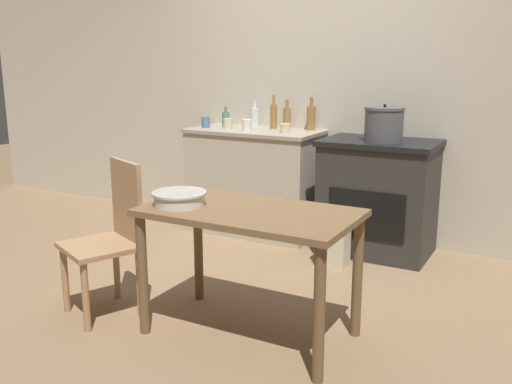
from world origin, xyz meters
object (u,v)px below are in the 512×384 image
at_px(cup_center_right, 285,128).
at_px(work_table, 249,229).
at_px(bottle_left, 287,118).
at_px(bottle_center, 255,117).
at_px(chair, 111,235).
at_px(stock_pot, 384,124).
at_px(cup_right, 247,125).
at_px(cup_far_right, 228,124).
at_px(cup_mid_right, 206,122).
at_px(flour_sack, 333,242).
at_px(bottle_mid_left, 226,119).
at_px(stove, 378,197).
at_px(mixing_bowl_large, 179,198).
at_px(bottle_center_left, 311,117).
at_px(bottle_far_left, 274,116).

bearing_deg(cup_center_right, work_table, -70.43).
xyz_separation_m(work_table, bottle_left, (-0.70, 1.90, 0.39)).
bearing_deg(bottle_center, chair, -85.92).
relative_size(chair, stock_pot, 3.07).
relative_size(cup_right, cup_far_right, 1.12).
distance_m(work_table, cup_right, 1.86).
relative_size(bottle_center, cup_mid_right, 2.43).
bearing_deg(flour_sack, stock_pot, 59.22).
distance_m(bottle_left, cup_center_right, 0.29).
height_order(bottle_left, bottle_mid_left, bottle_left).
distance_m(flour_sack, bottle_left, 1.27).
relative_size(stove, bottle_mid_left, 5.11).
height_order(mixing_bowl_large, bottle_center, bottle_center).
bearing_deg(cup_right, work_table, -59.97).
bearing_deg(bottle_center, bottle_center_left, 0.72).
distance_m(chair, bottle_center_left, 2.15).
relative_size(bottle_mid_left, cup_right, 1.75).
xyz_separation_m(work_table, chair, (-0.87, -0.13, -0.13)).
bearing_deg(flour_sack, bottle_center_left, 126.05).
bearing_deg(flour_sack, bottle_mid_left, 156.25).
height_order(mixing_bowl_large, bottle_center_left, bottle_center_left).
xyz_separation_m(flour_sack, cup_mid_right, (-1.37, 0.38, 0.78)).
relative_size(chair, cup_center_right, 10.36).
bearing_deg(cup_center_right, bottle_center_left, 67.61).
distance_m(mixing_bowl_large, cup_mid_right, 2.01).
distance_m(cup_center_right, cup_far_right, 0.56).
xyz_separation_m(work_table, bottle_far_left, (-0.80, 1.85, 0.41)).
height_order(mixing_bowl_large, cup_mid_right, cup_mid_right).
relative_size(mixing_bowl_large, cup_right, 2.95).
height_order(bottle_left, bottle_center_left, bottle_center_left).
xyz_separation_m(stove, bottle_center_left, (-0.67, 0.22, 0.57)).
bearing_deg(cup_center_right, bottle_left, 113.10).
height_order(stock_pot, cup_center_right, stock_pot).
height_order(flour_sack, cup_center_right, cup_center_right).
bearing_deg(bottle_center_left, stove, -17.80).
relative_size(chair, cup_mid_right, 9.61).
height_order(work_table, cup_far_right, cup_far_right).
bearing_deg(cup_right, bottle_center_left, 36.60).
bearing_deg(stove, cup_center_right, -176.03).
bearing_deg(stove, work_table, -96.70).
bearing_deg(bottle_mid_left, flour_sack, -23.75).
bearing_deg(bottle_far_left, cup_far_right, -151.98).
relative_size(bottle_mid_left, cup_center_right, 1.98).
bearing_deg(bottle_center_left, cup_center_right, -112.39).
bearing_deg(flour_sack, bottle_center, 147.49).
bearing_deg(mixing_bowl_large, work_table, 15.54).
bearing_deg(cup_far_right, stove, 1.49).
distance_m(bottle_mid_left, bottle_center_left, 0.79).
xyz_separation_m(stock_pot, cup_far_right, (-1.38, 0.02, -0.07)).
xyz_separation_m(bottle_mid_left, bottle_center_left, (0.78, 0.10, 0.04)).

